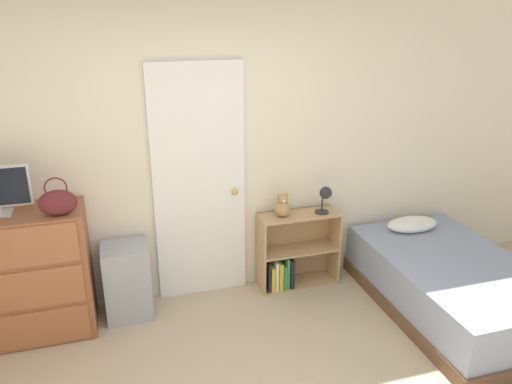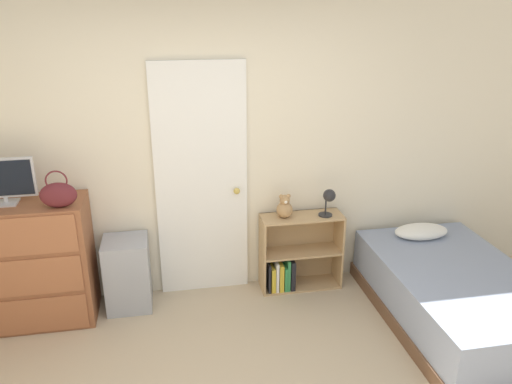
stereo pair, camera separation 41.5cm
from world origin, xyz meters
TOP-DOWN VIEW (x-y plane):
  - wall_back at (0.00, 1.99)m, footprint 10.00×0.06m
  - door_closed at (-0.01, 1.93)m, footprint 0.79×0.09m
  - dresser at (-1.49, 1.70)m, footprint 1.09×0.48m
  - handbag at (-1.10, 1.56)m, footprint 0.27×0.12m
  - storage_bin at (-0.68, 1.75)m, footprint 0.37×0.36m
  - bookshelf at (0.80, 1.81)m, footprint 0.74×0.27m
  - teddy_bear at (0.70, 1.80)m, footprint 0.14×0.14m
  - desk_lamp at (1.09, 1.76)m, footprint 0.14×0.13m
  - bed at (1.96, 1.03)m, footprint 1.11×1.83m

SIDE VIEW (x-z plane):
  - bed at x=1.96m, z-range -0.05..0.52m
  - bookshelf at x=0.80m, z-range -0.07..0.64m
  - storage_bin at x=-0.68m, z-range 0.00..0.63m
  - dresser at x=-1.49m, z-range 0.00..1.04m
  - teddy_bear at x=0.70m, z-range 0.69..0.91m
  - desk_lamp at x=1.09m, z-range 0.75..1.00m
  - door_closed at x=-0.01m, z-range 0.00..2.06m
  - handbag at x=-1.10m, z-range 0.99..1.29m
  - wall_back at x=0.00m, z-range 0.00..2.55m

